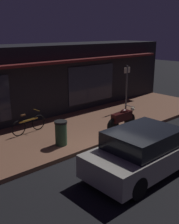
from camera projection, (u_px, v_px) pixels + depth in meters
ground_plane at (120, 156)px, 9.71m from camera, size 60.00×60.00×0.00m
sidewalk_slab at (68, 132)px, 11.83m from camera, size 18.00×4.00×0.15m
storefront_building at (26, 82)px, 13.76m from camera, size 18.00×3.30×3.60m
motorcycle at (122, 118)px, 11.78m from camera, size 1.70×0.55×0.97m
bicycle_parked at (29, 125)px, 11.40m from camera, size 1.66×0.42×0.91m
sign_post at (127, 85)px, 14.46m from camera, size 0.44×0.09×2.40m
trash_bin at (61, 133)px, 10.15m from camera, size 0.48×0.48×0.93m
parked_car_near at (145, 151)px, 8.42m from camera, size 4.10×1.79×1.42m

